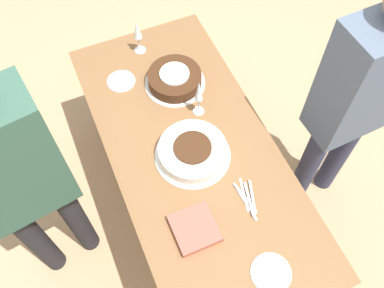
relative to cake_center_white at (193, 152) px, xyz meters
The scene contains 12 objects.
ground_plane 0.76m from the cake_center_white, 18.89° to the right, with size 12.00×12.00×0.00m, color tan.
dining_table 0.15m from the cake_center_white, 18.89° to the right, with size 1.73×0.78×0.72m.
cake_center_white is the anchor object (origin of this frame).
cake_front_chocolate 0.46m from the cake_center_white, 11.33° to the right, with size 0.33×0.33×0.09m.
wine_glass_near 0.29m from the cake_center_white, 30.11° to the right, with size 0.06×0.06×0.24m.
wine_glass_far 0.76m from the cake_center_white, ahead, with size 0.06×0.06×0.22m.
dessert_plate_left 0.66m from the cake_center_white, behind, with size 0.17×0.17×0.01m.
dessert_plate_right 0.60m from the cake_center_white, 16.71° to the left, with size 0.15×0.15×0.01m.
fork_pile 0.34m from the cake_center_white, 155.84° to the right, with size 0.22×0.09×0.01m.
napkin_stack 0.38m from the cake_center_white, 158.08° to the left, with size 0.19×0.19×0.03m.
person_cutting 0.80m from the cake_center_white, 100.95° to the right, with size 0.24×0.41×1.61m.
person_watching 0.79m from the cake_center_white, 86.00° to the left, with size 0.28×0.43×1.62m.
Camera 1 is at (-0.97, 0.42, 2.53)m, focal length 40.00 mm.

